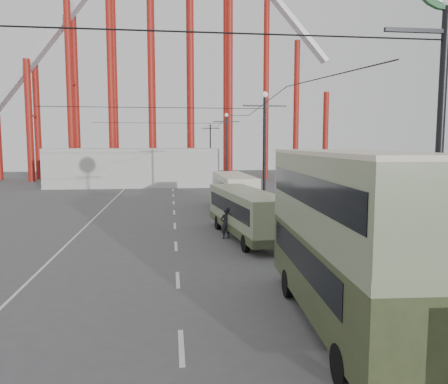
{
  "coord_description": "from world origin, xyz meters",
  "views": [
    {
      "loc": [
        -1.22,
        -13.44,
        5.51
      ],
      "look_at": [
        1.57,
        9.44,
        3.0
      ],
      "focal_mm": 35.0,
      "sensor_mm": 36.0,
      "label": 1
    }
  ],
  "objects": [
    {
      "name": "pedestrian",
      "position": [
        1.94,
        11.67,
        0.91
      ],
      "size": [
        0.79,
        0.69,
        1.83
      ],
      "primitive_type": "imported",
      "rotation": [
        0.0,
        0.0,
        3.62
      ],
      "color": "black",
      "rests_on": "ground"
    },
    {
      "name": "fairground_shed",
      "position": [
        -6.0,
        47.0,
        2.5
      ],
      "size": [
        22.0,
        10.0,
        5.0
      ],
      "primitive_type": "cube",
      "color": "#A9AAA5",
      "rests_on": "ground"
    },
    {
      "name": "lamp_post_far",
      "position": [
        5.6,
        40.0,
        4.68
      ],
      "size": [
        3.2,
        0.44,
        9.32
      ],
      "color": "black",
      "rests_on": "ground"
    },
    {
      "name": "single_decker_green",
      "position": [
        3.15,
        11.69,
        1.58
      ],
      "size": [
        3.43,
        10.08,
        2.79
      ],
      "rotation": [
        0.0,
        0.0,
        0.12
      ],
      "color": "#717F5C",
      "rests_on": "ground"
    },
    {
      "name": "ground",
      "position": [
        0.0,
        0.0,
        0.0
      ],
      "size": [
        160.0,
        160.0,
        0.0
      ],
      "primitive_type": "plane",
      "color": "#4B4B4D",
      "rests_on": "ground"
    },
    {
      "name": "roller_coaster",
      "position": [
        -2.49,
        56.89,
        22.92
      ],
      "size": [
        52.95,
        5.0,
        55.48
      ],
      "color": "maroon",
      "rests_on": "ground"
    },
    {
      "name": "single_decker_cream",
      "position": [
        3.97,
        22.45,
        1.7
      ],
      "size": [
        2.64,
        9.76,
        3.02
      ],
      "rotation": [
        0.0,
        0.0,
        0.02
      ],
      "color": "beige",
      "rests_on": "ground"
    },
    {
      "name": "road_markings",
      "position": [
        -0.86,
        19.7,
        0.01
      ],
      "size": [
        12.52,
        120.0,
        0.01
      ],
      "color": "silver",
      "rests_on": "ground"
    },
    {
      "name": "lamp_post_near",
      "position": [
        5.6,
        -3.0,
        7.86
      ],
      "size": [
        3.2,
        0.44,
        10.8
      ],
      "color": "black",
      "rests_on": "ground"
    },
    {
      "name": "lamp_post_distant",
      "position": [
        5.6,
        62.0,
        4.68
      ],
      "size": [
        3.2,
        0.44,
        9.32
      ],
      "color": "black",
      "rests_on": "ground"
    },
    {
      "name": "lamp_post_mid",
      "position": [
        5.6,
        18.0,
        4.68
      ],
      "size": [
        3.2,
        0.44,
        9.32
      ],
      "color": "black",
      "rests_on": "ground"
    },
    {
      "name": "double_decker_bus",
      "position": [
        3.9,
        -1.3,
        2.98
      ],
      "size": [
        3.09,
        10.04,
        5.32
      ],
      "rotation": [
        0.0,
        0.0,
        -0.06
      ],
      "color": "#2F3A1F",
      "rests_on": "ground"
    }
  ]
}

